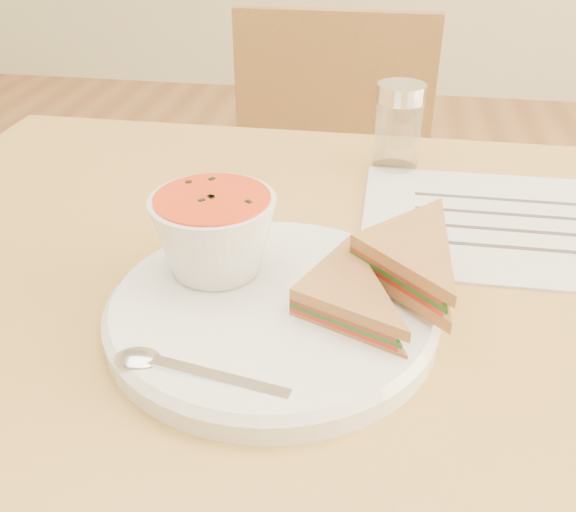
% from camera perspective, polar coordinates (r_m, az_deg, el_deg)
% --- Properties ---
extents(chair_far, '(0.38, 0.38, 0.85)m').
position_cam_1_polar(chair_far, '(1.21, 2.74, -0.54)').
color(chair_far, brown).
rests_on(chair_far, floor).
extents(plate, '(0.33, 0.33, 0.02)m').
position_cam_1_polar(plate, '(0.52, -1.45, -5.00)').
color(plate, white).
rests_on(plate, dining_table).
extents(soup_bowl, '(0.11, 0.11, 0.07)m').
position_cam_1_polar(soup_bowl, '(0.54, -6.53, 1.62)').
color(soup_bowl, white).
rests_on(soup_bowl, plate).
extents(sandwich_half_a, '(0.13, 0.13, 0.03)m').
position_cam_1_polar(sandwich_half_a, '(0.49, 0.12, -4.38)').
color(sandwich_half_a, '#B86C41').
rests_on(sandwich_half_a, plate).
extents(sandwich_half_b, '(0.15, 0.15, 0.03)m').
position_cam_1_polar(sandwich_half_b, '(0.53, 5.50, 0.31)').
color(sandwich_half_b, '#B86C41').
rests_on(sandwich_half_b, plate).
extents(spoon, '(0.17, 0.06, 0.01)m').
position_cam_1_polar(spoon, '(0.45, -7.51, -10.42)').
color(spoon, silver).
rests_on(spoon, plate).
extents(paper_menu, '(0.33, 0.24, 0.00)m').
position_cam_1_polar(paper_menu, '(0.70, 20.24, 2.66)').
color(paper_menu, white).
rests_on(paper_menu, dining_table).
extents(condiment_shaker, '(0.06, 0.06, 0.10)m').
position_cam_1_polar(condiment_shaker, '(0.78, 9.76, 11.22)').
color(condiment_shaker, silver).
rests_on(condiment_shaker, dining_table).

